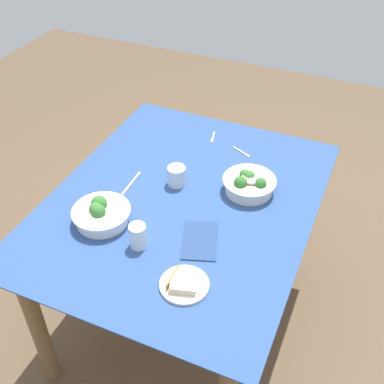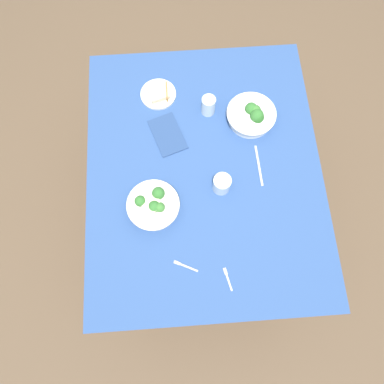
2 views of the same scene
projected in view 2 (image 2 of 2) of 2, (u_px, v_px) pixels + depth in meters
ground_plane at (201, 214)px, 2.41m from camera, size 6.00×6.00×0.00m
dining_table at (203, 178)px, 1.79m from camera, size 1.34×1.08×0.77m
broccoli_bowl_far at (154, 206)px, 1.59m from camera, size 0.23×0.23×0.10m
broccoli_bowl_near at (252, 116)px, 1.73m from camera, size 0.23×0.23×0.10m
bread_side_plate at (158, 93)px, 1.80m from camera, size 0.17×0.17×0.04m
water_glass_center at (222, 184)px, 1.61m from camera, size 0.08×0.08×0.09m
water_glass_side at (208, 105)px, 1.74m from camera, size 0.07×0.07×0.10m
fork_by_far_bowl at (185, 266)px, 1.54m from camera, size 0.06×0.10×0.00m
fork_by_near_bowl at (228, 278)px, 1.52m from camera, size 0.10×0.03×0.00m
table_knife_left at (259, 165)px, 1.69m from camera, size 0.20×0.02×0.00m
napkin_folded_upper at (168, 134)px, 1.74m from camera, size 0.24×0.19×0.01m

